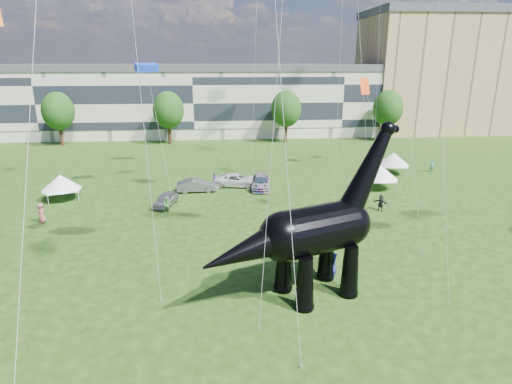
{
  "coord_description": "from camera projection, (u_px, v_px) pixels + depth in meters",
  "views": [
    {
      "loc": [
        -3.05,
        -20.63,
        13.92
      ],
      "look_at": [
        -0.77,
        8.0,
        5.0
      ],
      "focal_mm": 30.0,
      "sensor_mm": 36.0,
      "label": 1
    }
  ],
  "objects": [
    {
      "name": "tree_far_right",
      "position": [
        388.0,
        105.0,
        74.55
      ],
      "size": [
        5.2,
        5.2,
        9.44
      ],
      "color": "#382314",
      "rests_on": "ground"
    },
    {
      "name": "apartment_block",
      "position": [
        436.0,
        75.0,
        85.64
      ],
      "size": [
        28.0,
        18.0,
        22.0
      ],
      "primitive_type": "cube",
      "color": "tan",
      "rests_on": "ground"
    },
    {
      "name": "terrace_row",
      "position": [
        195.0,
        103.0,
        80.64
      ],
      "size": [
        78.0,
        11.0,
        12.0
      ],
      "primitive_type": "cube",
      "color": "beige",
      "rests_on": "ground"
    },
    {
      "name": "gazebo_left",
      "position": [
        61.0,
        182.0,
        43.75
      ],
      "size": [
        5.03,
        5.03,
        2.68
      ],
      "rotation": [
        0.0,
        0.0,
        0.4
      ],
      "color": "white",
      "rests_on": "ground"
    },
    {
      "name": "tree_mid_right",
      "position": [
        286.0,
        106.0,
        73.19
      ],
      "size": [
        5.2,
        5.2,
        9.44
      ],
      "color": "#382314",
      "rests_on": "ground"
    },
    {
      "name": "car_silver",
      "position": [
        166.0,
        200.0,
        42.24
      ],
      "size": [
        2.47,
        4.17,
        1.33
      ],
      "primitive_type": "imported",
      "rotation": [
        0.0,
        0.0,
        -0.24
      ],
      "color": "#ADADB2",
      "rests_on": "ground"
    },
    {
      "name": "ground",
      "position": [
        281.0,
        319.0,
        24.0
      ],
      "size": [
        220.0,
        220.0,
        0.0
      ],
      "primitive_type": "plane",
      "color": "#16330C",
      "rests_on": "ground"
    },
    {
      "name": "car_dark",
      "position": [
        261.0,
        182.0,
        48.01
      ],
      "size": [
        2.49,
        5.16,
        1.45
      ],
      "primitive_type": "imported",
      "rotation": [
        0.0,
        0.0,
        -0.1
      ],
      "color": "#595960",
      "rests_on": "ground"
    },
    {
      "name": "visitors",
      "position": [
        244.0,
        217.0,
        37.02
      ],
      "size": [
        55.5,
        40.58,
        1.85
      ],
      "color": "brown",
      "rests_on": "ground"
    },
    {
      "name": "car_grey",
      "position": [
        197.0,
        185.0,
        46.82
      ],
      "size": [
        4.43,
        1.79,
        1.43
      ],
      "primitive_type": "imported",
      "rotation": [
        0.0,
        0.0,
        1.63
      ],
      "color": "slate",
      "rests_on": "ground"
    },
    {
      "name": "tree_mid_left",
      "position": [
        168.0,
        107.0,
        71.68
      ],
      "size": [
        5.2,
        5.2,
        9.44
      ],
      "color": "#382314",
      "rests_on": "ground"
    },
    {
      "name": "car_white",
      "position": [
        237.0,
        180.0,
        48.86
      ],
      "size": [
        5.54,
        3.25,
        1.45
      ],
      "primitive_type": "imported",
      "rotation": [
        0.0,
        0.0,
        1.4
      ],
      "color": "silver",
      "rests_on": "ground"
    },
    {
      "name": "gazebo_near",
      "position": [
        380.0,
        172.0,
        47.57
      ],
      "size": [
        4.2,
        4.2,
        2.7
      ],
      "rotation": [
        0.0,
        0.0,
        -0.09
      ],
      "color": "white",
      "rests_on": "ground"
    },
    {
      "name": "tree_far_left",
      "position": [
        58.0,
        108.0,
        70.32
      ],
      "size": [
        5.2,
        5.2,
        9.44
      ],
      "color": "#382314",
      "rests_on": "ground"
    },
    {
      "name": "gazebo_far",
      "position": [
        393.0,
        159.0,
        53.84
      ],
      "size": [
        4.31,
        4.31,
        2.77
      ],
      "rotation": [
        0.0,
        0.0,
        -0.09
      ],
      "color": "silver",
      "rests_on": "ground"
    },
    {
      "name": "dinosaur_sculpture",
      "position": [
        310.0,
        234.0,
        25.26
      ],
      "size": [
        12.82,
        6.86,
        10.76
      ],
      "rotation": [
        0.0,
        0.0,
        0.4
      ],
      "color": "black",
      "rests_on": "ground"
    }
  ]
}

